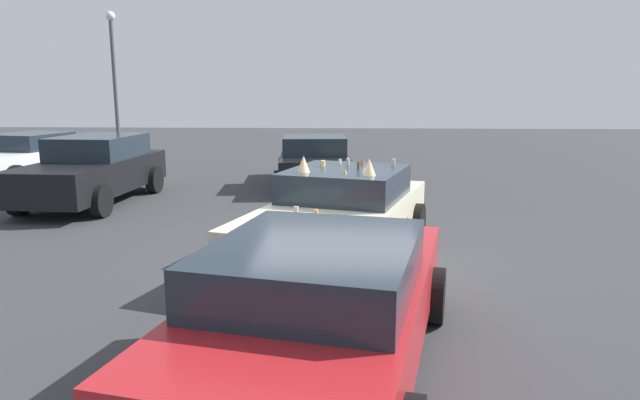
% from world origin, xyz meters
% --- Properties ---
extents(ground_plane, '(60.00, 60.00, 0.00)m').
position_xyz_m(ground_plane, '(0.00, 0.00, 0.00)').
color(ground_plane, '#38383A').
extents(art_car_decorated, '(4.98, 3.11, 1.58)m').
position_xyz_m(art_car_decorated, '(0.06, -0.02, 0.68)').
color(art_car_decorated, beige).
rests_on(art_car_decorated, ground).
extents(parked_sedan_far_left, '(4.60, 2.17, 1.51)m').
position_xyz_m(parked_sedan_far_left, '(4.06, 5.68, 0.77)').
color(parked_sedan_far_left, black).
rests_on(parked_sedan_far_left, ground).
extents(parked_sedan_row_back_far, '(4.47, 2.27, 1.36)m').
position_xyz_m(parked_sedan_row_back_far, '(6.58, 0.78, 0.67)').
color(parked_sedan_row_back_far, black).
rests_on(parked_sedan_row_back_far, ground).
extents(parked_sedan_near_left, '(4.70, 2.71, 1.31)m').
position_xyz_m(parked_sedan_near_left, '(-3.65, 0.11, 0.68)').
color(parked_sedan_near_left, red).
rests_on(parked_sedan_near_left, ground).
extents(parked_sedan_near_right, '(4.24, 2.62, 1.35)m').
position_xyz_m(parked_sedan_near_right, '(6.87, 8.93, 0.69)').
color(parked_sedan_near_right, white).
rests_on(parked_sedan_near_right, ground).
extents(lot_lamp_post, '(0.28, 0.28, 4.87)m').
position_xyz_m(lot_lamp_post, '(8.81, 7.02, 2.91)').
color(lot_lamp_post, '#4C4C51').
rests_on(lot_lamp_post, ground).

